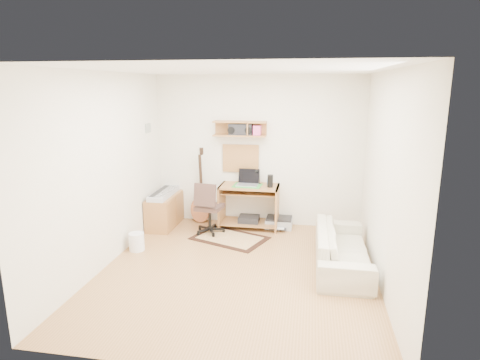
% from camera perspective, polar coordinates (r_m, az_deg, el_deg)
% --- Properties ---
extents(floor, '(3.60, 4.00, 0.01)m').
position_cam_1_polar(floor, '(5.60, -0.35, -12.58)').
color(floor, '#AB7A47').
rests_on(floor, ground).
extents(ceiling, '(3.60, 4.00, 0.01)m').
position_cam_1_polar(ceiling, '(5.05, -0.39, 15.18)').
color(ceiling, white).
rests_on(ceiling, ground).
extents(back_wall, '(3.60, 0.01, 2.60)m').
position_cam_1_polar(back_wall, '(7.12, 2.52, 4.03)').
color(back_wall, silver).
rests_on(back_wall, ground).
extents(left_wall, '(0.01, 4.00, 2.60)m').
position_cam_1_polar(left_wall, '(5.77, -18.31, 1.21)').
color(left_wall, silver).
rests_on(left_wall, ground).
extents(right_wall, '(0.01, 4.00, 2.60)m').
position_cam_1_polar(right_wall, '(5.17, 19.72, -0.21)').
color(right_wall, silver).
rests_on(right_wall, ground).
extents(wall_shelf, '(0.90, 0.25, 0.26)m').
position_cam_1_polar(wall_shelf, '(6.98, -0.05, 7.17)').
color(wall_shelf, '#A66E3A').
rests_on(wall_shelf, back_wall).
extents(cork_board, '(0.64, 0.03, 0.49)m').
position_cam_1_polar(cork_board, '(7.16, 0.10, 3.04)').
color(cork_board, tan).
rests_on(cork_board, back_wall).
extents(wall_photo, '(0.02, 0.20, 0.15)m').
position_cam_1_polar(wall_photo, '(7.04, -12.70, 7.07)').
color(wall_photo, '#4C8CBF').
rests_on(wall_photo, left_wall).
extents(desk, '(1.00, 0.55, 0.75)m').
position_cam_1_polar(desk, '(7.07, 1.28, -3.73)').
color(desk, '#A66E3A').
rests_on(desk, floor).
extents(laptop, '(0.38, 0.38, 0.27)m').
position_cam_1_polar(laptop, '(6.92, 1.03, 0.30)').
color(laptop, silver).
rests_on(laptop, desk).
extents(speaker, '(0.09, 0.09, 0.21)m').
position_cam_1_polar(speaker, '(6.85, 4.23, -0.14)').
color(speaker, black).
rests_on(speaker, desk).
extents(desk_lamp, '(0.09, 0.09, 0.27)m').
position_cam_1_polar(desk_lamp, '(7.05, 2.72, 0.49)').
color(desk_lamp, black).
rests_on(desk_lamp, desk).
extents(pencil_cup, '(0.07, 0.07, 0.10)m').
position_cam_1_polar(pencil_cup, '(7.02, 4.06, -0.30)').
color(pencil_cup, '#3561A0').
rests_on(pencil_cup, desk).
extents(boombox, '(0.40, 0.18, 0.20)m').
position_cam_1_polar(boombox, '(6.98, 0.09, 7.00)').
color(boombox, black).
rests_on(boombox, wall_shelf).
extents(rug, '(1.33, 1.11, 0.02)m').
position_cam_1_polar(rug, '(6.68, -1.45, -8.09)').
color(rug, beige).
rests_on(rug, floor).
extents(task_chair, '(0.52, 0.52, 0.90)m').
position_cam_1_polar(task_chair, '(6.80, -4.26, -3.80)').
color(task_chair, '#3A2822').
rests_on(task_chair, floor).
extents(cabinet, '(0.40, 0.90, 0.55)m').
position_cam_1_polar(cabinet, '(7.30, -10.47, -4.23)').
color(cabinet, '#A66E3A').
rests_on(cabinet, floor).
extents(music_keyboard, '(0.28, 0.90, 0.08)m').
position_cam_1_polar(music_keyboard, '(7.21, -10.58, -1.85)').
color(music_keyboard, '#B2B5BA').
rests_on(music_keyboard, cabinet).
extents(guitar, '(0.38, 0.26, 1.35)m').
position_cam_1_polar(guitar, '(7.30, -5.58, -0.80)').
color(guitar, '#A65A33').
rests_on(guitar, floor).
extents(waste_basket, '(0.30, 0.30, 0.27)m').
position_cam_1_polar(waste_basket, '(6.37, -14.22, -8.35)').
color(waste_basket, white).
rests_on(waste_basket, floor).
extents(printer, '(0.46, 0.36, 0.17)m').
position_cam_1_polar(printer, '(7.19, 5.46, -5.93)').
color(printer, '#A5A8AA').
rests_on(printer, floor).
extents(sofa, '(0.52, 1.77, 0.69)m').
position_cam_1_polar(sofa, '(5.78, 14.14, -8.36)').
color(sofa, '#BFB497').
rests_on(sofa, floor).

